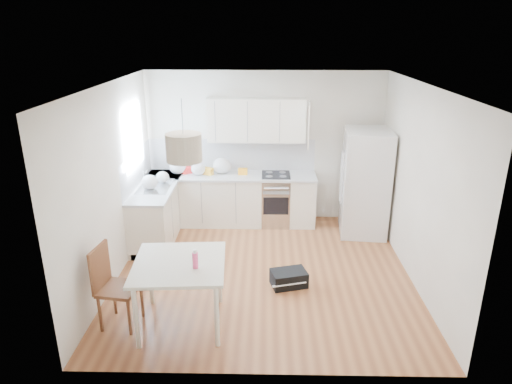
% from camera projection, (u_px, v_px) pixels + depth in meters
% --- Properties ---
extents(floor, '(4.20, 4.20, 0.00)m').
position_uv_depth(floor, '(264.00, 272.00, 6.70)').
color(floor, brown).
rests_on(floor, ground).
extents(ceiling, '(4.20, 4.20, 0.00)m').
position_uv_depth(ceiling, '(265.00, 85.00, 5.78)').
color(ceiling, white).
rests_on(ceiling, wall_back).
extents(wall_back, '(4.20, 0.00, 4.20)m').
position_uv_depth(wall_back, '(265.00, 147.00, 8.22)').
color(wall_back, beige).
rests_on(wall_back, floor).
extents(wall_left, '(0.00, 4.20, 4.20)m').
position_uv_depth(wall_left, '(112.00, 184.00, 6.28)').
color(wall_left, beige).
rests_on(wall_left, floor).
extents(wall_right, '(0.00, 4.20, 4.20)m').
position_uv_depth(wall_right, '(419.00, 186.00, 6.20)').
color(wall_right, beige).
rests_on(wall_right, floor).
extents(window_glassblock, '(0.02, 1.00, 1.00)m').
position_uv_depth(window_glassblock, '(133.00, 137.00, 7.23)').
color(window_glassblock, '#BFE0F9').
rests_on(window_glassblock, wall_left).
extents(cabinets_back, '(3.00, 0.60, 0.88)m').
position_uv_depth(cabinets_back, '(231.00, 200.00, 8.26)').
color(cabinets_back, white).
rests_on(cabinets_back, floor).
extents(cabinets_left, '(0.60, 1.80, 0.88)m').
position_uv_depth(cabinets_left, '(158.00, 212.00, 7.72)').
color(cabinets_left, white).
rests_on(cabinets_left, floor).
extents(counter_back, '(3.02, 0.64, 0.04)m').
position_uv_depth(counter_back, '(231.00, 176.00, 8.10)').
color(counter_back, silver).
rests_on(counter_back, cabinets_back).
extents(counter_left, '(0.64, 1.82, 0.04)m').
position_uv_depth(counter_left, '(156.00, 187.00, 7.56)').
color(counter_left, silver).
rests_on(counter_left, cabinets_left).
extents(backsplash_back, '(3.00, 0.01, 0.58)m').
position_uv_depth(backsplash_back, '(232.00, 155.00, 8.27)').
color(backsplash_back, silver).
rests_on(backsplash_back, wall_back).
extents(backsplash_left, '(0.01, 1.80, 0.58)m').
position_uv_depth(backsplash_left, '(137.00, 169.00, 7.46)').
color(backsplash_left, silver).
rests_on(backsplash_left, wall_left).
extents(upper_cabinets, '(1.70, 0.32, 0.75)m').
position_uv_depth(upper_cabinets, '(256.00, 120.00, 7.89)').
color(upper_cabinets, white).
rests_on(upper_cabinets, wall_back).
extents(range_oven, '(0.50, 0.61, 0.88)m').
position_uv_depth(range_oven, '(276.00, 200.00, 8.24)').
color(range_oven, '#B8BBBD').
rests_on(range_oven, floor).
extents(sink, '(0.50, 0.80, 0.16)m').
position_uv_depth(sink, '(155.00, 187.00, 7.51)').
color(sink, '#B8BBBD').
rests_on(sink, counter_left).
extents(refrigerator, '(0.94, 0.98, 1.80)m').
position_uv_depth(refrigerator, '(366.00, 182.00, 7.75)').
color(refrigerator, white).
rests_on(refrigerator, floor).
extents(dining_table, '(1.11, 1.11, 0.83)m').
position_uv_depth(dining_table, '(180.00, 270.00, 5.30)').
color(dining_table, beige).
rests_on(dining_table, floor).
extents(dining_chair, '(0.49, 0.49, 1.02)m').
position_uv_depth(dining_chair, '(119.00, 287.00, 5.37)').
color(dining_chair, '#4F2917').
rests_on(dining_chair, floor).
extents(drink_bottle, '(0.08, 0.08, 0.23)m').
position_uv_depth(drink_bottle, '(195.00, 259.00, 5.12)').
color(drink_bottle, '#E43F73').
rests_on(drink_bottle, dining_table).
extents(gym_bag, '(0.54, 0.43, 0.22)m').
position_uv_depth(gym_bag, '(289.00, 278.00, 6.32)').
color(gym_bag, black).
rests_on(gym_bag, floor).
extents(pendant_lamp, '(0.47, 0.47, 0.30)m').
position_uv_depth(pendant_lamp, '(184.00, 148.00, 4.86)').
color(pendant_lamp, '#B9A98E').
rests_on(pendant_lamp, ceiling).
extents(grocery_bag_a, '(0.30, 0.25, 0.27)m').
position_uv_depth(grocery_bag_a, '(178.00, 167.00, 8.09)').
color(grocery_bag_a, white).
rests_on(grocery_bag_a, counter_back).
extents(grocery_bag_b, '(0.25, 0.21, 0.23)m').
position_uv_depth(grocery_bag_b, '(198.00, 169.00, 8.04)').
color(grocery_bag_b, white).
rests_on(grocery_bag_b, counter_back).
extents(grocery_bag_c, '(0.32, 0.27, 0.29)m').
position_uv_depth(grocery_bag_c, '(222.00, 166.00, 8.12)').
color(grocery_bag_c, white).
rests_on(grocery_bag_c, counter_back).
extents(grocery_bag_d, '(0.22, 0.18, 0.19)m').
position_uv_depth(grocery_bag_d, '(163.00, 177.00, 7.66)').
color(grocery_bag_d, white).
rests_on(grocery_bag_d, counter_back).
extents(grocery_bag_e, '(0.26, 0.22, 0.24)m').
position_uv_depth(grocery_bag_e, '(150.00, 182.00, 7.34)').
color(grocery_bag_e, white).
rests_on(grocery_bag_e, counter_left).
extents(snack_orange, '(0.16, 0.10, 0.11)m').
position_uv_depth(snack_orange, '(243.00, 171.00, 8.09)').
color(snack_orange, orange).
rests_on(snack_orange, counter_back).
extents(snack_yellow, '(0.21, 0.18, 0.12)m').
position_uv_depth(snack_yellow, '(208.00, 171.00, 8.09)').
color(snack_yellow, '#F7A927').
rests_on(snack_yellow, counter_back).
extents(snack_red, '(0.21, 0.19, 0.12)m').
position_uv_depth(snack_red, '(187.00, 170.00, 8.15)').
color(snack_red, red).
rests_on(snack_red, counter_back).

